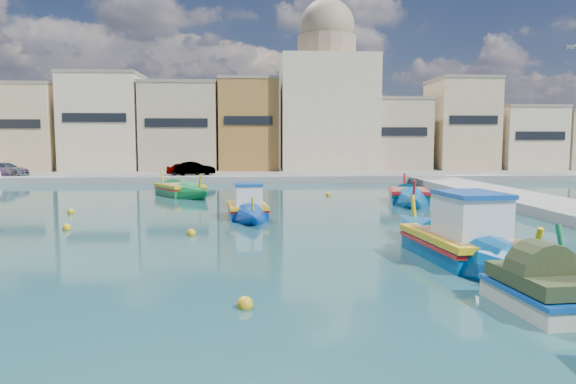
# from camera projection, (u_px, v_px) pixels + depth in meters

# --- Properties ---
(ground) EXTENTS (160.00, 160.00, 0.00)m
(ground) POSITION_uv_depth(u_px,v_px,m) (176.00, 253.00, 16.85)
(ground) COLOR #153941
(ground) RESTS_ON ground
(north_quay) EXTENTS (80.00, 8.00, 0.60)m
(north_quay) POSITION_uv_depth(u_px,v_px,m) (232.00, 177.00, 48.63)
(north_quay) COLOR gray
(north_quay) RESTS_ON ground
(north_townhouses) EXTENTS (83.20, 7.87, 10.19)m
(north_townhouses) POSITION_uv_depth(u_px,v_px,m) (297.00, 129.00, 55.83)
(north_townhouses) COLOR tan
(north_townhouses) RESTS_ON ground
(church_block) EXTENTS (10.00, 10.00, 19.10)m
(church_block) POSITION_uv_depth(u_px,v_px,m) (326.00, 98.00, 56.30)
(church_block) COLOR beige
(church_block) RESTS_ON ground
(parked_cars) EXTENTS (20.89, 2.00, 1.22)m
(parked_cars) POSITION_uv_depth(u_px,v_px,m) (113.00, 169.00, 46.50)
(parked_cars) COLOR #4C1919
(parked_cars) RESTS_ON north_quay
(luzzu_turquoise_cabin) EXTENTS (3.34, 10.48, 3.31)m
(luzzu_turquoise_cabin) POSITION_uv_depth(u_px,v_px,m) (461.00, 246.00, 15.96)
(luzzu_turquoise_cabin) COLOR #00539E
(luzzu_turquoise_cabin) RESTS_ON ground
(luzzu_blue_cabin) EXTENTS (2.53, 7.33, 2.54)m
(luzzu_blue_cabin) POSITION_uv_depth(u_px,v_px,m) (248.00, 210.00, 24.92)
(luzzu_blue_cabin) COLOR #00329F
(luzzu_blue_cabin) RESTS_ON ground
(luzzu_cyan_mid) EXTENTS (3.87, 9.36, 2.69)m
(luzzu_cyan_mid) POSITION_uv_depth(u_px,v_px,m) (409.00, 197.00, 31.25)
(luzzu_cyan_mid) COLOR #00549F
(luzzu_cyan_mid) RESTS_ON ground
(luzzu_green) EXTENTS (6.55, 8.46, 2.73)m
(luzzu_green) POSITION_uv_depth(u_px,v_px,m) (180.00, 191.00, 34.79)
(luzzu_green) COLOR #0B7732
(luzzu_green) RESTS_ON ground
(tender_near) EXTENTS (1.66, 2.78, 1.31)m
(tender_near) POSITION_uv_depth(u_px,v_px,m) (540.00, 292.00, 11.08)
(tender_near) COLOR beige
(tender_near) RESTS_ON ground
(mooring_buoys) EXTENTS (18.70, 23.58, 0.36)m
(mooring_buoys) POSITION_uv_depth(u_px,v_px,m) (232.00, 225.00, 22.08)
(mooring_buoys) COLOR gold
(mooring_buoys) RESTS_ON ground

